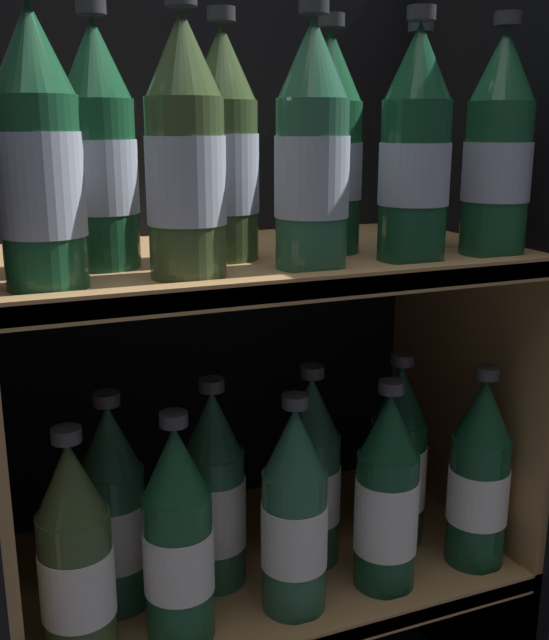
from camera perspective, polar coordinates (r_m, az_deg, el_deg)
fridge_back_wall at (r=1.06m, az=-4.82°, el=0.21°), size 0.65×0.02×1.02m
fridge_side_right at (r=1.05m, az=15.14°, el=-0.49°), size 0.02×0.39×1.02m
shelf_lower at (r=1.03m, az=-0.95°, el=-19.92°), size 0.61×0.35×0.24m
shelf_upper at (r=0.91m, az=-1.10°, el=-6.34°), size 0.61×0.35×0.64m
bottle_upper_front_0 at (r=0.69m, az=-17.49°, el=11.51°), size 0.08×0.08×0.26m
bottle_upper_front_1 at (r=0.71m, az=-6.80°, el=12.20°), size 0.08×0.08×0.26m
bottle_upper_front_2 at (r=0.76m, az=2.88°, el=12.43°), size 0.08×0.08×0.26m
bottle_upper_front_3 at (r=0.82m, az=10.66°, el=12.43°), size 0.08×0.08×0.26m
bottle_upper_front_4 at (r=0.88m, az=16.67°, el=12.22°), size 0.08×0.08×0.26m
bottle_upper_back_0 at (r=0.78m, az=-13.21°, el=12.17°), size 0.08×0.08×0.26m
bottle_upper_back_1 at (r=0.81m, az=-3.91°, el=12.54°), size 0.08×0.08×0.26m
bottle_upper_back_2 at (r=0.86m, az=4.17°, el=12.75°), size 0.08×0.08×0.26m
bottle_upper_back_3 at (r=0.92m, az=10.68°, el=12.61°), size 0.08×0.08×0.26m
bottle_lower_front_0 at (r=0.81m, az=-14.89°, el=-17.41°), size 0.08×0.08×0.26m
bottle_lower_front_1 at (r=0.83m, az=-7.36°, el=-16.33°), size 0.08×0.08×0.26m
bottle_lower_front_2 at (r=0.86m, az=1.45°, el=-14.76°), size 0.08×0.08×0.26m
bottle_lower_front_3 at (r=0.91m, az=8.54°, el=-13.27°), size 0.08×0.08×0.26m
bottle_lower_front_4 at (r=0.98m, az=15.32°, el=-11.51°), size 0.08×0.08×0.26m
bottle_lower_back_0 at (r=0.89m, az=-12.18°, el=-14.22°), size 0.08×0.08×0.26m
bottle_lower_back_1 at (r=0.91m, az=-4.62°, el=-13.16°), size 0.08×0.08×0.26m
bottle_lower_back_2 at (r=0.95m, az=2.78°, el=-11.79°), size 0.08×0.08×0.26m
bottle_lower_back_3 at (r=1.01m, az=9.38°, el=-10.49°), size 0.08×0.08×0.26m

